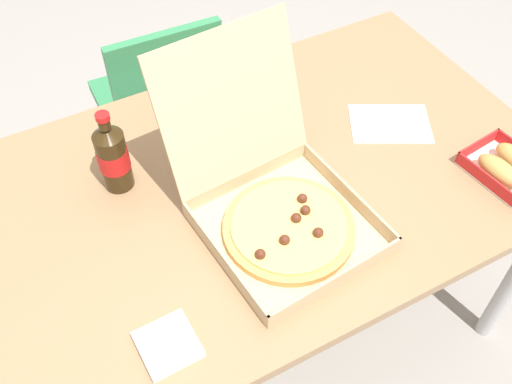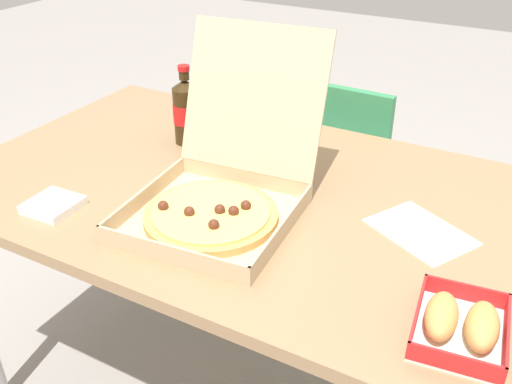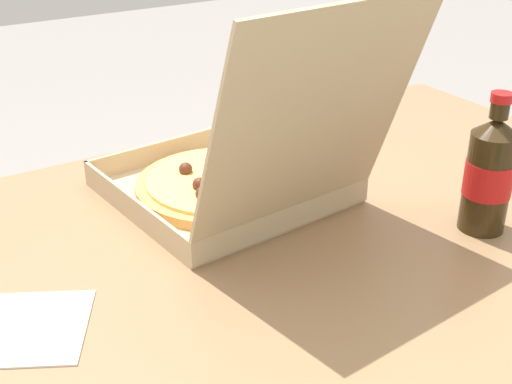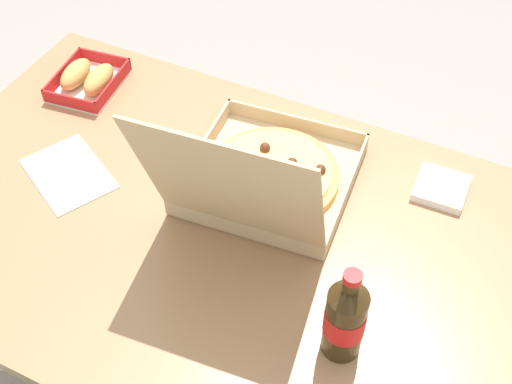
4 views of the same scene
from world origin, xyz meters
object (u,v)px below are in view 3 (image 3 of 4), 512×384
(pizza_box_open, at_px, (236,175))
(cola_bottle, at_px, (489,174))
(napkin_pile, at_px, (335,126))
(paper_menu, at_px, (2,329))

(pizza_box_open, bearing_deg, cola_bottle, 135.30)
(pizza_box_open, bearing_deg, napkin_pile, -153.33)
(pizza_box_open, relative_size, paper_menu, 2.37)
(napkin_pile, bearing_deg, paper_menu, 22.16)
(cola_bottle, height_order, paper_menu, cola_bottle)
(pizza_box_open, height_order, paper_menu, pizza_box_open)
(cola_bottle, xyz_separation_m, napkin_pile, (-0.06, -0.45, -0.08))
(pizza_box_open, distance_m, paper_menu, 0.45)
(paper_menu, distance_m, napkin_pile, 0.83)
(pizza_box_open, height_order, cola_bottle, pizza_box_open)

